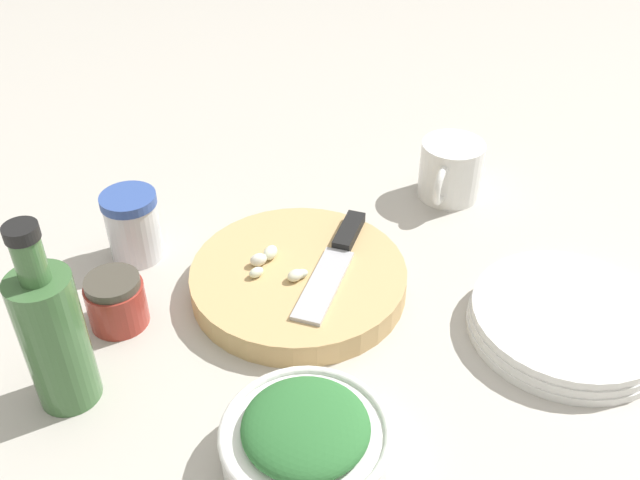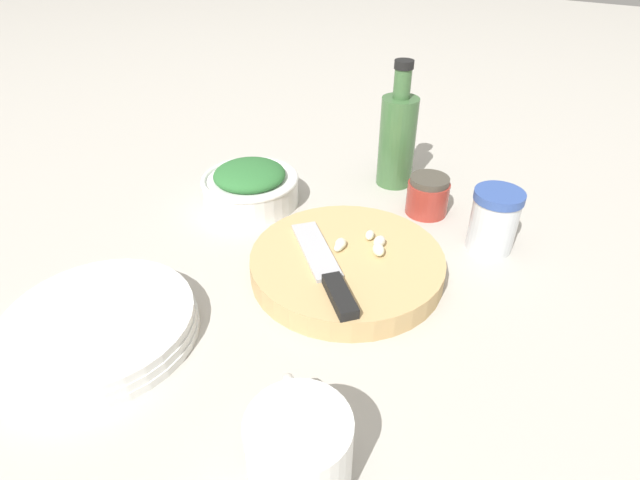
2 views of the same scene
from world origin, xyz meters
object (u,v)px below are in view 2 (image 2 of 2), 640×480
(coffee_mug, at_px, (299,451))
(garlic_cloves, at_px, (365,244))
(honey_jar, at_px, (428,196))
(plate_stack, at_px, (100,325))
(chef_knife, at_px, (327,271))
(cutting_board, at_px, (347,264))
(herb_bowl, at_px, (250,185))
(spice_jar, at_px, (494,220))
(oil_bottle, at_px, (397,138))

(coffee_mug, bearing_deg, garlic_cloves, 19.66)
(garlic_cloves, relative_size, honey_jar, 1.10)
(plate_stack, bearing_deg, garlic_cloves, -33.48)
(chef_knife, bearing_deg, cutting_board, 38.86)
(cutting_board, xyz_separation_m, coffee_mug, (-0.26, -0.11, 0.02))
(coffee_mug, distance_m, honey_jar, 0.48)
(cutting_board, height_order, honey_jar, honey_jar)
(herb_bowl, height_order, spice_jar, spice_jar)
(cutting_board, xyz_separation_m, garlic_cloves, (0.03, -0.01, 0.02))
(garlic_cloves, distance_m, honey_jar, 0.18)
(coffee_mug, xyz_separation_m, honey_jar, (0.47, 0.09, -0.01))
(garlic_cloves, height_order, plate_stack, garlic_cloves)
(cutting_board, xyz_separation_m, herb_bowl, (0.08, 0.23, 0.02))
(chef_knife, relative_size, garlic_cloves, 2.40)
(garlic_cloves, distance_m, coffee_mug, 0.31)
(garlic_cloves, xyz_separation_m, plate_stack, (-0.27, 0.18, -0.02))
(cutting_board, bearing_deg, spice_jar, -39.42)
(honey_jar, relative_size, oil_bottle, 0.31)
(spice_jar, distance_m, honey_jar, 0.12)
(cutting_board, relative_size, honey_jar, 3.88)
(spice_jar, height_order, plate_stack, spice_jar)
(garlic_cloves, bearing_deg, honey_jar, -3.52)
(cutting_board, height_order, coffee_mug, coffee_mug)
(cutting_board, bearing_deg, chef_knife, 179.11)
(garlic_cloves, height_order, honey_jar, honey_jar)
(garlic_cloves, xyz_separation_m, herb_bowl, (0.05, 0.24, -0.01))
(garlic_cloves, relative_size, coffee_mug, 0.72)
(cutting_board, distance_m, garlic_cloves, 0.04)
(garlic_cloves, bearing_deg, oil_bottle, 17.81)
(garlic_cloves, bearing_deg, herb_bowl, 78.14)
(chef_knife, height_order, honey_jar, honey_jar)
(cutting_board, distance_m, oil_bottle, 0.28)
(cutting_board, height_order, spice_jar, spice_jar)
(cutting_board, xyz_separation_m, oil_bottle, (0.27, 0.07, 0.07))
(chef_knife, bearing_deg, plate_stack, 179.71)
(oil_bottle, bearing_deg, coffee_mug, -161.17)
(spice_jar, bearing_deg, oil_bottle, 63.25)
(plate_stack, bearing_deg, spice_jar, -36.46)
(herb_bowl, xyz_separation_m, plate_stack, (-0.32, -0.06, -0.02))
(herb_bowl, xyz_separation_m, oil_bottle, (0.19, -0.16, 0.05))
(plate_stack, bearing_deg, herb_bowl, 9.73)
(honey_jar, bearing_deg, herb_bowl, 117.36)
(herb_bowl, bearing_deg, garlic_cloves, -101.86)
(herb_bowl, xyz_separation_m, spice_jar, (0.09, -0.36, 0.01))
(garlic_cloves, relative_size, oil_bottle, 0.34)
(cutting_board, relative_size, coffee_mug, 2.54)
(cutting_board, bearing_deg, honey_jar, -6.15)
(spice_jar, relative_size, plate_stack, 0.41)
(spice_jar, relative_size, oil_bottle, 0.43)
(chef_knife, height_order, herb_bowl, herb_bowl)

